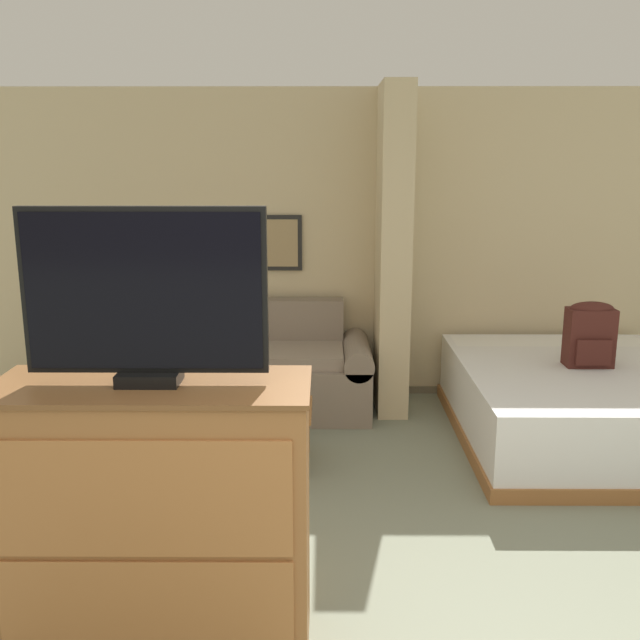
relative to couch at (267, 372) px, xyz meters
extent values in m
cube|color=#CCB78E|center=(0.80, 0.48, 0.98)|extent=(6.54, 0.12, 2.60)
cube|color=#70644E|center=(0.80, 0.41, -0.29)|extent=(6.54, 0.02, 0.06)
cube|color=black|center=(0.00, 0.41, 1.01)|extent=(0.57, 0.02, 0.47)
cube|color=#9E845B|center=(0.00, 0.39, 1.01)|extent=(0.50, 0.01, 0.40)
cube|color=#CCB78E|center=(1.02, 0.08, 0.98)|extent=(0.24, 0.68, 2.60)
cube|color=gray|center=(0.00, -0.04, -0.10)|extent=(1.27, 0.84, 0.44)
cube|color=gray|center=(0.00, 0.28, 0.33)|extent=(1.27, 0.20, 0.44)
cube|color=gray|center=(-0.74, -0.04, -0.10)|extent=(0.21, 0.84, 0.44)
cylinder|color=gray|center=(-0.74, -0.04, 0.16)|extent=(0.23, 0.84, 0.23)
cube|color=gray|center=(0.74, -0.04, -0.10)|extent=(0.21, 0.84, 0.44)
cylinder|color=gray|center=(0.74, -0.04, 0.16)|extent=(0.23, 0.84, 0.23)
cube|color=gray|center=(-0.32, -0.09, 0.17)|extent=(0.61, 0.60, 0.10)
cube|color=gray|center=(0.32, -0.09, 0.17)|extent=(0.61, 0.60, 0.10)
cube|color=#996033|center=(0.07, -1.10, 0.07)|extent=(0.65, 0.49, 0.04)
cylinder|color=#996033|center=(-0.22, -1.30, -0.13)|extent=(0.04, 0.04, 0.37)
cylinder|color=#996033|center=(0.35, -1.30, -0.13)|extent=(0.04, 0.04, 0.37)
cylinder|color=#996033|center=(-0.22, -0.89, -0.13)|extent=(0.04, 0.04, 0.37)
cylinder|color=#996033|center=(0.35, -0.89, -0.13)|extent=(0.04, 0.04, 0.37)
cube|color=#996033|center=(-1.06, -0.07, 0.26)|extent=(0.43, 0.43, 0.04)
cylinder|color=#996033|center=(-1.24, -0.25, -0.04)|extent=(0.04, 0.04, 0.56)
cylinder|color=#996033|center=(-0.87, -0.25, -0.04)|extent=(0.04, 0.04, 0.56)
cylinder|color=#996033|center=(-1.24, 0.12, -0.04)|extent=(0.04, 0.04, 0.56)
cylinder|color=#996033|center=(-0.87, 0.12, -0.04)|extent=(0.04, 0.04, 0.56)
cylinder|color=tan|center=(-1.06, -0.07, 0.35)|extent=(0.17, 0.17, 0.14)
cylinder|color=tan|center=(-1.06, -0.07, 0.45)|extent=(0.02, 0.02, 0.07)
cone|color=white|center=(-1.06, -0.07, 0.59)|extent=(0.30, 0.30, 0.20)
cube|color=#996033|center=(-0.21, -2.95, 0.26)|extent=(1.23, 0.48, 1.16)
cube|color=brown|center=(-0.21, -2.95, 0.85)|extent=(1.26, 0.50, 0.02)
cube|color=#AB6C39|center=(-0.21, -3.20, 0.49)|extent=(1.13, 0.01, 0.46)
cube|color=#AB6C39|center=(-0.21, -3.20, 0.00)|extent=(1.13, 0.01, 0.46)
cube|color=black|center=(-0.21, -2.95, 0.88)|extent=(0.24, 0.16, 0.05)
cube|color=black|center=(-0.21, -2.95, 1.23)|extent=(0.93, 0.04, 0.64)
cube|color=black|center=(-0.21, -2.98, 1.23)|extent=(0.89, 0.01, 0.60)
cube|color=#996033|center=(2.33, -0.66, -0.27)|extent=(1.73, 2.04, 0.10)
cube|color=white|center=(2.33, -0.66, 0.01)|extent=(1.69, 2.00, 0.45)
cube|color=white|center=(2.33, 0.12, 0.18)|extent=(1.57, 0.36, 0.10)
cube|color=#471E19|center=(2.39, -0.60, 0.45)|extent=(0.33, 0.18, 0.43)
cube|color=#471E19|center=(2.39, -0.70, 0.36)|extent=(0.25, 0.03, 0.19)
ellipsoid|color=#471E19|center=(2.39, -0.60, 0.66)|extent=(0.32, 0.17, 0.10)
camera|label=1|loc=(0.47, -5.60, 1.72)|focal=40.00mm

